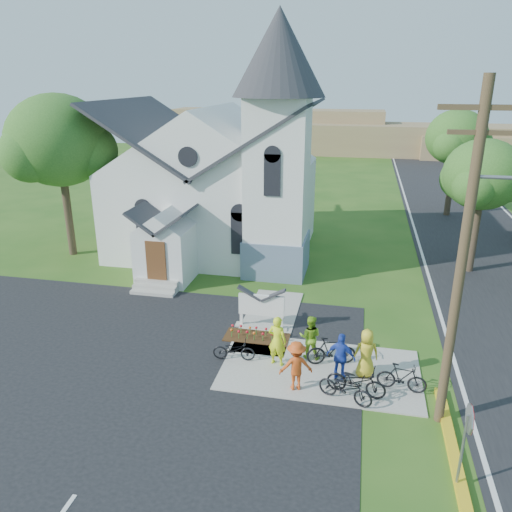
% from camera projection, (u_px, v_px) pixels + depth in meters
% --- Properties ---
extents(ground, '(120.00, 120.00, 0.00)m').
position_uv_depth(ground, '(276.00, 373.00, 17.70)').
color(ground, '#285217').
rests_on(ground, ground).
extents(parking_lot, '(20.00, 16.00, 0.02)m').
position_uv_depth(parking_lot, '(67.00, 381.00, 17.24)').
color(parking_lot, black).
rests_on(parking_lot, ground).
extents(road, '(8.00, 90.00, 0.02)m').
position_uv_depth(road, '(486.00, 254.00, 29.54)').
color(road, black).
rests_on(road, ground).
extents(sidewalk, '(7.00, 4.00, 0.05)m').
position_uv_depth(sidewalk, '(320.00, 369.00, 17.86)').
color(sidewalk, gray).
rests_on(sidewalk, ground).
extents(church, '(12.35, 12.00, 13.00)m').
position_uv_depth(church, '(221.00, 164.00, 28.50)').
color(church, silver).
rests_on(church, ground).
extents(church_sign, '(2.20, 0.40, 1.70)m').
position_uv_depth(church_sign, '(261.00, 306.00, 20.54)').
color(church_sign, gray).
rests_on(church_sign, ground).
extents(flower_bed, '(2.60, 1.10, 0.07)m').
position_uv_depth(flower_bed, '(257.00, 337.00, 20.05)').
color(flower_bed, '#3B2410').
rests_on(flower_bed, ground).
extents(utility_pole, '(3.45, 0.28, 10.00)m').
position_uv_depth(utility_pole, '(465.00, 254.00, 13.44)').
color(utility_pole, '#443422').
rests_on(utility_pole, ground).
extents(stop_sign, '(0.11, 0.76, 2.48)m').
position_uv_depth(stop_sign, '(467.00, 430.00, 12.17)').
color(stop_sign, gray).
rests_on(stop_sign, ground).
extents(tree_lot_corner, '(5.60, 5.60, 9.15)m').
position_uv_depth(tree_lot_corner, '(59.00, 141.00, 27.43)').
color(tree_lot_corner, '#38281E').
rests_on(tree_lot_corner, ground).
extents(tree_road_near, '(4.00, 4.00, 7.05)m').
position_uv_depth(tree_road_near, '(483.00, 175.00, 25.32)').
color(tree_road_near, '#38281E').
rests_on(tree_road_near, ground).
extents(tree_road_mid, '(4.40, 4.40, 7.80)m').
position_uv_depth(tree_road_mid, '(457.00, 138.00, 36.08)').
color(tree_road_mid, '#38281E').
rests_on(tree_road_mid, ground).
extents(distant_hills, '(61.00, 10.00, 5.60)m').
position_uv_depth(distant_hills, '(371.00, 137.00, 68.17)').
color(distant_hills, '#856A4A').
rests_on(distant_hills, ground).
extents(cyclist_0, '(0.78, 0.60, 1.90)m').
position_uv_depth(cyclist_0, '(277.00, 341.00, 17.87)').
color(cyclist_0, '#D8EE1C').
rests_on(cyclist_0, sidewalk).
extents(bike_0, '(1.61, 0.69, 0.82)m').
position_uv_depth(bike_0, '(234.00, 350.00, 18.32)').
color(bike_0, black).
rests_on(bike_0, sidewalk).
extents(cyclist_1, '(0.84, 0.67, 1.68)m').
position_uv_depth(cyclist_1, '(310.00, 337.00, 18.33)').
color(cyclist_1, '#7EB922').
rests_on(cyclist_1, sidewalk).
extents(bike_1, '(1.88, 0.98, 1.09)m').
position_uv_depth(bike_1, '(331.00, 351.00, 17.98)').
color(bike_1, black).
rests_on(bike_1, sidewalk).
extents(cyclist_2, '(1.08, 0.67, 1.72)m').
position_uv_depth(cyclist_2, '(341.00, 357.00, 16.99)').
color(cyclist_2, '#2442B8').
rests_on(cyclist_2, sidewalk).
extents(bike_2, '(2.04, 1.00, 1.02)m').
position_uv_depth(bike_2, '(356.00, 381.00, 16.26)').
color(bike_2, black).
rests_on(bike_2, sidewalk).
extents(cyclist_3, '(1.26, 0.96, 1.73)m').
position_uv_depth(cyclist_3, '(296.00, 366.00, 16.46)').
color(cyclist_3, '#CA4816').
rests_on(cyclist_3, sidewalk).
extents(bike_3, '(1.67, 0.67, 0.98)m').
position_uv_depth(bike_3, '(402.00, 378.00, 16.48)').
color(bike_3, black).
rests_on(bike_3, sidewalk).
extents(cyclist_4, '(0.95, 0.71, 1.76)m').
position_uv_depth(cyclist_4, '(366.00, 353.00, 17.18)').
color(cyclist_4, gold).
rests_on(cyclist_4, sidewalk).
extents(bike_4, '(1.94, 1.23, 0.96)m').
position_uv_depth(bike_4, '(345.00, 388.00, 15.94)').
color(bike_4, black).
rests_on(bike_4, sidewalk).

